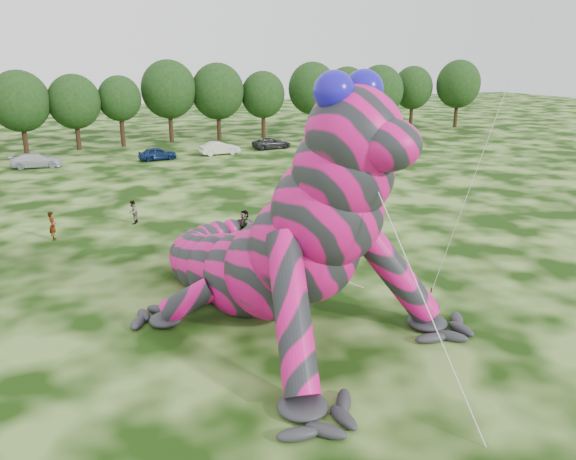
# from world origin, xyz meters

# --- Properties ---
(ground) EXTENTS (240.00, 240.00, 0.00)m
(ground) POSITION_xyz_m (0.00, 0.00, 0.00)
(ground) COLOR #16330A
(ground) RESTS_ON ground
(inflatable_gecko) EXTENTS (25.46, 27.14, 10.77)m
(inflatable_gecko) POSITION_xyz_m (0.20, 6.52, 5.39)
(inflatable_gecko) COLOR #CD0D6E
(inflatable_gecko) RESTS_ON ground
(tree_7) EXTENTS (6.68, 6.01, 9.48)m
(tree_7) POSITION_xyz_m (-10.08, 56.80, 4.74)
(tree_7) COLOR black
(tree_7) RESTS_ON ground
(tree_8) EXTENTS (6.14, 5.53, 8.94)m
(tree_8) POSITION_xyz_m (-4.22, 56.99, 4.47)
(tree_8) COLOR black
(tree_8) RESTS_ON ground
(tree_9) EXTENTS (5.27, 4.74, 8.68)m
(tree_9) POSITION_xyz_m (1.06, 57.35, 4.34)
(tree_9) COLOR black
(tree_9) RESTS_ON ground
(tree_10) EXTENTS (7.09, 6.38, 10.50)m
(tree_10) POSITION_xyz_m (7.40, 58.58, 5.25)
(tree_10) COLOR black
(tree_10) RESTS_ON ground
(tree_11) EXTENTS (7.01, 6.31, 10.07)m
(tree_11) POSITION_xyz_m (13.79, 58.20, 5.03)
(tree_11) COLOR black
(tree_11) RESTS_ON ground
(tree_12) EXTENTS (5.99, 5.39, 8.97)m
(tree_12) POSITION_xyz_m (20.01, 57.74, 4.49)
(tree_12) COLOR black
(tree_12) RESTS_ON ground
(tree_13) EXTENTS (6.83, 6.15, 10.13)m
(tree_13) POSITION_xyz_m (27.13, 57.13, 5.06)
(tree_13) COLOR black
(tree_13) RESTS_ON ground
(tree_14) EXTENTS (6.82, 6.14, 9.40)m
(tree_14) POSITION_xyz_m (33.46, 58.72, 4.70)
(tree_14) COLOR black
(tree_14) RESTS_ON ground
(tree_15) EXTENTS (7.17, 6.45, 9.63)m
(tree_15) POSITION_xyz_m (38.47, 57.77, 4.82)
(tree_15) COLOR black
(tree_15) RESTS_ON ground
(tree_16) EXTENTS (6.26, 5.63, 9.37)m
(tree_16) POSITION_xyz_m (45.45, 59.37, 4.69)
(tree_16) COLOR black
(tree_16) RESTS_ON ground
(tree_17) EXTENTS (6.98, 6.28, 10.30)m
(tree_17) POSITION_xyz_m (51.95, 56.66, 5.15)
(tree_17) COLOR black
(tree_17) RESTS_ON ground
(car_3) EXTENTS (5.12, 2.49, 1.43)m
(car_3) POSITION_xyz_m (-8.95, 46.92, 0.72)
(car_3) COLOR silver
(car_3) RESTS_ON ground
(car_4) EXTENTS (4.20, 1.89, 1.40)m
(car_4) POSITION_xyz_m (3.31, 46.34, 0.70)
(car_4) COLOR #0F214D
(car_4) RESTS_ON ground
(car_5) EXTENTS (4.70, 1.97, 1.51)m
(car_5) POSITION_xyz_m (10.53, 46.94, 0.76)
(car_5) COLOR silver
(car_5) RESTS_ON ground
(car_6) EXTENTS (4.94, 2.56, 1.33)m
(car_6) POSITION_xyz_m (17.66, 48.54, 0.66)
(car_6) COLOR #2B2A2D
(car_6) RESTS_ON ground
(car_7) EXTENTS (5.13, 2.11, 1.49)m
(car_7) POSITION_xyz_m (26.95, 48.17, 0.74)
(car_7) COLOR white
(car_7) RESTS_ON ground
(spectator_0) EXTENTS (0.50, 0.71, 1.83)m
(spectator_0) POSITION_xyz_m (-7.85, 21.05, 0.92)
(spectator_0) COLOR gray
(spectator_0) RESTS_ON ground
(spectator_1) EXTENTS (0.91, 0.99, 1.64)m
(spectator_1) POSITION_xyz_m (-2.70, 22.65, 0.82)
(spectator_1) COLOR gray
(spectator_1) RESTS_ON ground
(spectator_2) EXTENTS (0.99, 1.22, 1.65)m
(spectator_2) POSITION_xyz_m (14.75, 30.75, 0.82)
(spectator_2) COLOR gray
(spectator_2) RESTS_ON ground
(spectator_5) EXTENTS (0.89, 1.79, 1.84)m
(spectator_5) POSITION_xyz_m (3.34, 16.65, 0.92)
(spectator_5) COLOR gray
(spectator_5) RESTS_ON ground
(spectator_3) EXTENTS (0.63, 1.10, 1.78)m
(spectator_3) POSITION_xyz_m (17.36, 32.30, 0.89)
(spectator_3) COLOR gray
(spectator_3) RESTS_ON ground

